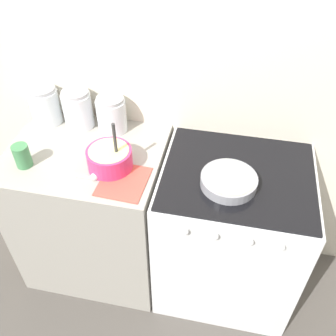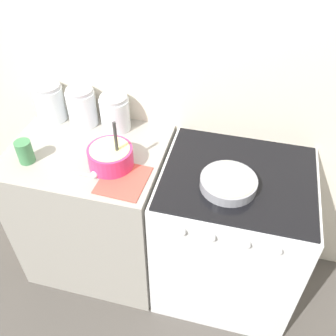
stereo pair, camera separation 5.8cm
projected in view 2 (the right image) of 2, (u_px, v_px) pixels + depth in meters
The scene contains 12 objects.
ground_plane at pixel (149, 311), 2.27m from camera, with size 12.00×12.00×0.00m, color #4C4742.
wall_back at pixel (177, 80), 1.94m from camera, with size 4.62×0.05×2.40m.
countertop_cabinet at pixel (97, 209), 2.26m from camera, with size 0.81×0.65×0.93m.
stove at pixel (229, 235), 2.11m from camera, with size 0.76×0.66×0.93m.
mixing_bowl at pixel (111, 156), 1.82m from camera, with size 0.22×0.22×0.27m.
baking_pan at pixel (228, 182), 1.73m from camera, with size 0.26×0.26×0.05m.
storage_jar_left at pixel (51, 105), 2.10m from camera, with size 0.16×0.16×0.21m.
storage_jar_middle at pixel (82, 109), 2.06m from camera, with size 0.16×0.16×0.22m.
storage_jar_right at pixel (115, 115), 2.03m from camera, with size 0.16×0.16×0.20m.
tin_can at pixel (25, 152), 1.84m from camera, with size 0.08×0.08×0.12m.
recipe_page at pixel (123, 180), 1.78m from camera, with size 0.23×0.25×0.01m.
measuring_spoon at pixel (92, 174), 1.79m from camera, with size 0.12×0.04×0.04m.
Camera 2 is at (0.38, -1.02, 2.17)m, focal length 40.00 mm.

